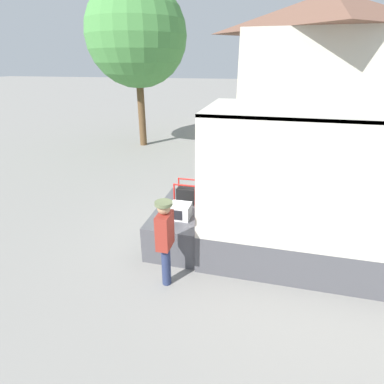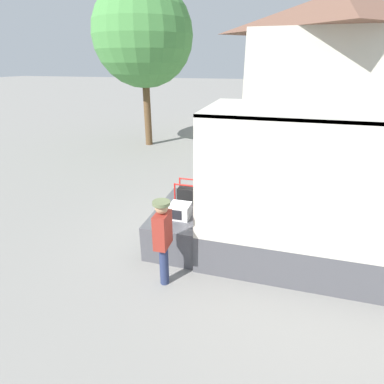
{
  "view_description": "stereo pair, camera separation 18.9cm",
  "coord_description": "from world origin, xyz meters",
  "px_view_note": "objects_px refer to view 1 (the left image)",
  "views": [
    {
      "loc": [
        1.18,
        -6.27,
        4.11
      ],
      "look_at": [
        -0.31,
        -0.2,
        1.4
      ],
      "focal_mm": 28.0,
      "sensor_mm": 36.0,
      "label": 1
    },
    {
      "loc": [
        1.36,
        -6.22,
        4.11
      ],
      "look_at": [
        -0.31,
        -0.2,
        1.4
      ],
      "focal_mm": 28.0,
      "sensor_mm": 36.0,
      "label": 2
    }
  ],
  "objects_px": {
    "box_truck": "(376,227)",
    "street_tree": "(137,36)",
    "microwave": "(180,211)",
    "worker_person": "(165,235)",
    "portable_generator": "(187,195)"
  },
  "relations": [
    {
      "from": "box_truck",
      "to": "portable_generator",
      "type": "bearing_deg",
      "value": 174.97
    },
    {
      "from": "box_truck",
      "to": "microwave",
      "type": "distance_m",
      "value": 4.2
    },
    {
      "from": "microwave",
      "to": "street_tree",
      "type": "height_order",
      "value": "street_tree"
    },
    {
      "from": "worker_person",
      "to": "street_tree",
      "type": "height_order",
      "value": "street_tree"
    },
    {
      "from": "box_truck",
      "to": "microwave",
      "type": "bearing_deg",
      "value": -173.73
    },
    {
      "from": "microwave",
      "to": "portable_generator",
      "type": "distance_m",
      "value": 0.83
    },
    {
      "from": "box_truck",
      "to": "street_tree",
      "type": "xyz_separation_m",
      "value": [
        -8.82,
        8.57,
        4.36
      ]
    },
    {
      "from": "box_truck",
      "to": "worker_person",
      "type": "height_order",
      "value": "box_truck"
    },
    {
      "from": "portable_generator",
      "to": "street_tree",
      "type": "relative_size",
      "value": 0.07
    },
    {
      "from": "worker_person",
      "to": "street_tree",
      "type": "distance_m",
      "value": 12.03
    },
    {
      "from": "box_truck",
      "to": "street_tree",
      "type": "distance_m",
      "value": 13.05
    },
    {
      "from": "portable_generator",
      "to": "street_tree",
      "type": "height_order",
      "value": "street_tree"
    },
    {
      "from": "worker_person",
      "to": "street_tree",
      "type": "xyz_separation_m",
      "value": [
        -4.7,
        10.27,
        4.14
      ]
    },
    {
      "from": "box_truck",
      "to": "portable_generator",
      "type": "relative_size",
      "value": 11.21
    },
    {
      "from": "box_truck",
      "to": "worker_person",
      "type": "bearing_deg",
      "value": -157.59
    }
  ]
}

